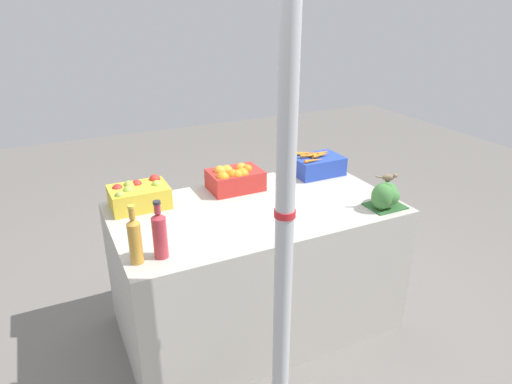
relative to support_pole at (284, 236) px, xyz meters
name	(u,v)px	position (x,y,z in m)	size (l,w,h in m)	color
ground_plane	(256,321)	(0.25, 0.78, -1.11)	(10.00, 10.00, 0.00)	slate
market_table	(256,267)	(0.25, 0.78, -0.68)	(1.71, 0.95, 0.86)	#B7B2A8
support_pole	(284,236)	(0.00, 0.00, 0.00)	(0.09, 0.09, 2.21)	#B7BABF
apple_crate	(139,195)	(-0.39, 1.10, -0.17)	(0.34, 0.24, 0.16)	gold
orange_crate	(235,178)	(0.24, 1.09, -0.17)	(0.34, 0.24, 0.17)	red
carrot_crate	(317,165)	(0.88, 1.10, -0.18)	(0.34, 0.24, 0.16)	#2847B7
broccoli_pile	(385,195)	(0.94, 0.44, -0.16)	(0.23, 0.19, 0.17)	#2D602D
juice_bottle_amber	(135,239)	(-0.54, 0.47, -0.12)	(0.06, 0.06, 0.30)	gold
juice_bottle_ruby	(160,234)	(-0.42, 0.47, -0.12)	(0.07, 0.07, 0.30)	#B2333D
sparrow_bird	(389,177)	(0.95, 0.44, -0.05)	(0.13, 0.07, 0.05)	#4C3D2D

